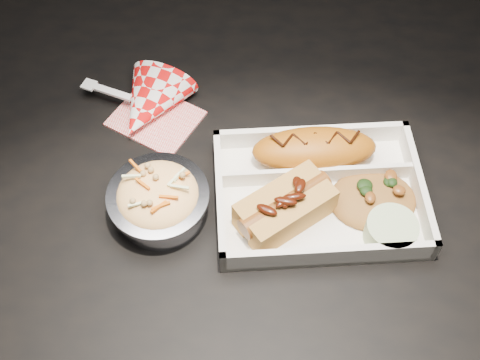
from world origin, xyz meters
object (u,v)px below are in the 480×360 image
napkin_fork (148,106)px  dining_table (290,218)px  fried_pastry (314,149)px  hotdog (285,206)px  foil_coleslaw_cup (159,199)px  food_tray (318,195)px

napkin_fork → dining_table: bearing=-8.2°
fried_pastry → hotdog: bearing=-112.9°
foil_coleslaw_cup → dining_table: bearing=17.2°
dining_table → napkin_fork: (-0.20, 0.11, 0.11)m
fried_pastry → food_tray: bearing=-84.2°
fried_pastry → hotdog: size_ratio=1.25×
food_tray → fried_pastry: bearing=90.0°
dining_table → napkin_fork: napkin_fork is taller
fried_pastry → foil_coleslaw_cup: size_ratio=1.29×
food_tray → hotdog: (-0.04, -0.03, 0.02)m
hotdog → foil_coleslaw_cup: bearing=140.8°
food_tray → fried_pastry: fried_pastry is taller
dining_table → napkin_fork: 0.25m
food_tray → napkin_fork: (-0.23, 0.13, 0.01)m
hotdog → foil_coleslaw_cup: foil_coleslaw_cup is taller
food_tray → fried_pastry: 0.06m
dining_table → food_tray: size_ratio=4.49×
hotdog → napkin_fork: (-0.18, 0.16, -0.02)m
dining_table → hotdog: (-0.01, -0.06, 0.12)m
foil_coleslaw_cup → napkin_fork: size_ratio=0.69×
fried_pastry → napkin_fork: (-0.22, 0.07, -0.01)m
hotdog → napkin_fork: bearing=101.5°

